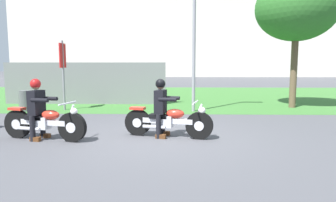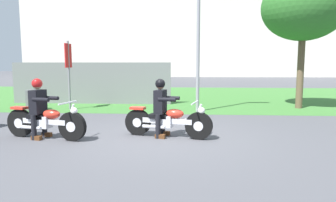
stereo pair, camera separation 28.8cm
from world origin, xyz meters
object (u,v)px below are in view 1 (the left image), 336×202
(streetlight_pole, at_px, (198,19))
(sign_banner, at_px, (63,64))
(tree_roadside, at_px, (297,9))
(motorcycle_lead, at_px, (168,121))
(rider_follow, at_px, (37,104))
(rider_lead, at_px, (161,103))
(trash_can, at_px, (25,101))
(motorcycle_follow, at_px, (44,123))

(streetlight_pole, xyz_separation_m, sign_banner, (-4.99, 0.17, -1.60))
(streetlight_pole, bearing_deg, tree_roadside, 15.86)
(tree_roadside, relative_size, streetlight_pole, 0.98)
(tree_roadside, bearing_deg, sign_banner, -173.99)
(motorcycle_lead, height_order, rider_follow, rider_follow)
(streetlight_pole, height_order, sign_banner, streetlight_pole)
(rider_lead, distance_m, trash_can, 6.54)
(motorcycle_follow, bearing_deg, streetlight_pole, 62.33)
(motorcycle_lead, bearing_deg, sign_banner, 147.04)
(motorcycle_follow, bearing_deg, sign_banner, 117.97)
(motorcycle_lead, relative_size, tree_roadside, 0.42)
(rider_lead, distance_m, streetlight_pole, 4.85)
(tree_roadside, height_order, streetlight_pole, streetlight_pole)
(rider_follow, relative_size, streetlight_pole, 0.27)
(rider_follow, bearing_deg, motorcycle_follow, -0.79)
(streetlight_pole, bearing_deg, rider_lead, -105.56)
(tree_roadside, xyz_separation_m, trash_can, (-10.25, -1.22, -3.48))
(trash_can, bearing_deg, motorcycle_follow, -59.08)
(motorcycle_lead, relative_size, rider_lead, 1.52)
(motorcycle_lead, xyz_separation_m, rider_follow, (-3.01, -0.30, 0.44))
(motorcycle_follow, bearing_deg, rider_lead, 21.27)
(rider_lead, height_order, sign_banner, sign_banner)
(motorcycle_follow, height_order, trash_can, motorcycle_follow)
(streetlight_pole, bearing_deg, sign_banner, 178.02)
(motorcycle_follow, distance_m, tree_roadside, 10.06)
(motorcycle_lead, bearing_deg, rider_lead, 179.17)
(trash_can, bearing_deg, streetlight_pole, 1.01)
(motorcycle_lead, xyz_separation_m, tree_roadside, (4.85, 5.15, 3.47))
(rider_lead, distance_m, rider_follow, 2.86)
(motorcycle_lead, height_order, trash_can, motorcycle_lead)
(sign_banner, bearing_deg, trash_can, -168.18)
(trash_can, bearing_deg, rider_lead, -36.59)
(sign_banner, bearing_deg, motorcycle_lead, -46.21)
(rider_lead, xyz_separation_m, trash_can, (-5.24, 3.89, -0.43))
(motorcycle_lead, xyz_separation_m, rider_lead, (-0.16, 0.04, 0.43))
(tree_roadside, bearing_deg, motorcycle_follow, -144.51)
(streetlight_pole, xyz_separation_m, trash_can, (-6.35, -0.11, -2.94))
(rider_follow, xyz_separation_m, sign_banner, (-1.03, 4.51, 0.90))
(motorcycle_lead, relative_size, sign_banner, 0.82)
(rider_lead, relative_size, streetlight_pole, 0.27)
(motorcycle_lead, bearing_deg, streetlight_pole, 90.02)
(streetlight_pole, height_order, trash_can, streetlight_pole)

